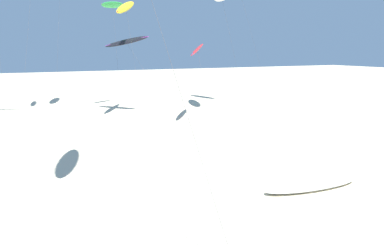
{
  "coord_description": "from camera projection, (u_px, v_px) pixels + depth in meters",
  "views": [
    {
      "loc": [
        -6.49,
        3.74,
        8.13
      ],
      "look_at": [
        2.91,
        22.46,
        4.02
      ],
      "focal_mm": 35.47,
      "sensor_mm": 36.0,
      "label": 1
    }
  ],
  "objects": [
    {
      "name": "flying_kite_7",
      "position": [
        113.0,
        5.0,
        52.05
      ],
      "size": [
        4.29,
        6.84,
        14.81
      ],
      "color": "green",
      "rests_on": "ground"
    },
    {
      "name": "flying_kite_1",
      "position": [
        126.0,
        7.0,
        45.61
      ],
      "size": [
        5.04,
        9.19,
        14.62
      ],
      "color": "yellow",
      "rests_on": "ground"
    },
    {
      "name": "grounded_kite_0",
      "position": [
        311.0,
        185.0,
        22.52
      ],
      "size": [
        6.48,
        2.11,
        0.42
      ],
      "color": "white",
      "rests_on": "ground"
    },
    {
      "name": "flying_kite_9",
      "position": [
        197.0,
        49.0,
        43.51
      ],
      "size": [
        5.44,
        10.99,
        9.13
      ],
      "color": "red",
      "rests_on": "ground"
    },
    {
      "name": "flying_kite_6",
      "position": [
        126.0,
        42.0,
        48.74
      ],
      "size": [
        5.89,
        11.1,
        10.13
      ],
      "color": "black",
      "rests_on": "ground"
    }
  ]
}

